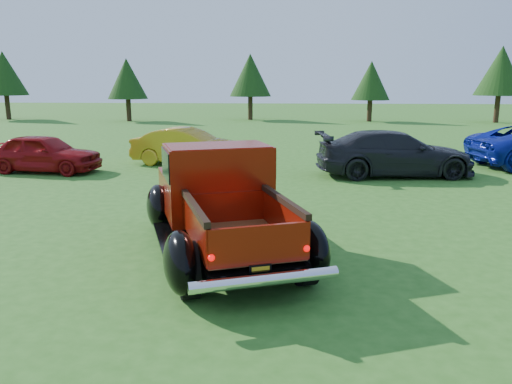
# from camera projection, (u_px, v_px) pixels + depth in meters

# --- Properties ---
(ground) EXTENTS (120.00, 120.00, 0.00)m
(ground) POSITION_uv_depth(u_px,v_px,m) (277.00, 259.00, 8.51)
(ground) COLOR #2B601B
(ground) RESTS_ON ground
(tree_far_west) EXTENTS (3.33, 3.33, 5.20)m
(tree_far_west) POSITION_uv_depth(u_px,v_px,m) (4.00, 73.00, 38.47)
(tree_far_west) COLOR #332114
(tree_far_west) RESTS_ON ground
(tree_west) EXTENTS (2.94, 2.94, 4.60)m
(tree_west) POSITION_uv_depth(u_px,v_px,m) (127.00, 79.00, 36.89)
(tree_west) COLOR #332114
(tree_west) RESTS_ON ground
(tree_mid_left) EXTENTS (3.20, 3.20, 5.00)m
(tree_mid_left) POSITION_uv_depth(u_px,v_px,m) (250.00, 75.00, 38.16)
(tree_mid_left) COLOR #332114
(tree_mid_left) RESTS_ON ground
(tree_mid_right) EXTENTS (2.82, 2.82, 4.40)m
(tree_mid_right) POSITION_uv_depth(u_px,v_px,m) (371.00, 81.00, 36.66)
(tree_mid_right) COLOR #332114
(tree_mid_right) RESTS_ON ground
(tree_east) EXTENTS (3.46, 3.46, 5.40)m
(tree_east) POSITION_uv_depth(u_px,v_px,m) (501.00, 71.00, 35.40)
(tree_east) COLOR #332114
(tree_east) RESTS_ON ground
(pickup_truck) EXTENTS (3.72, 5.38, 1.88)m
(pickup_truck) POSITION_uv_depth(u_px,v_px,m) (218.00, 200.00, 8.94)
(pickup_truck) COLOR black
(pickup_truck) RESTS_ON ground
(show_car_red) EXTENTS (3.86, 1.89, 1.27)m
(show_car_red) POSITION_uv_depth(u_px,v_px,m) (44.00, 153.00, 16.49)
(show_car_red) COLOR maroon
(show_car_red) RESTS_ON ground
(show_car_yellow) EXTENTS (4.17, 2.11, 1.31)m
(show_car_yellow) POSITION_uv_depth(u_px,v_px,m) (188.00, 147.00, 17.93)
(show_car_yellow) COLOR #C19219
(show_car_yellow) RESTS_ON ground
(show_car_grey) EXTENTS (5.12, 2.53, 1.43)m
(show_car_grey) POSITION_uv_depth(u_px,v_px,m) (395.00, 153.00, 15.85)
(show_car_grey) COLOR black
(show_car_grey) RESTS_ON ground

